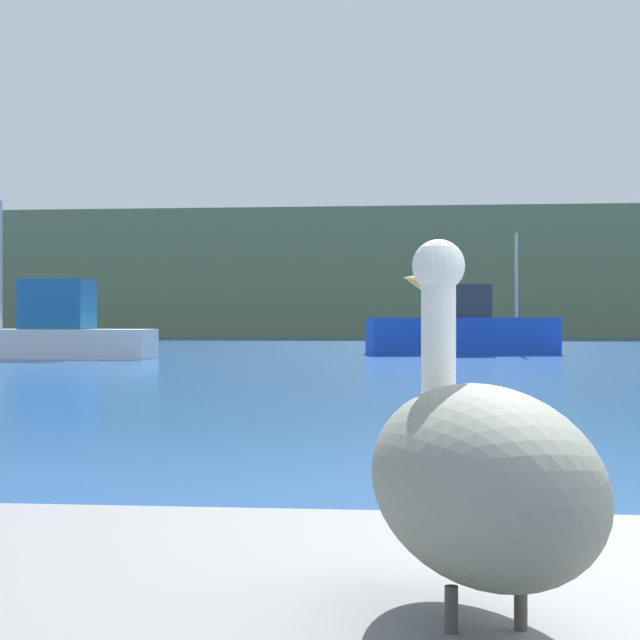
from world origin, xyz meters
The scene contains 4 objects.
hillside_backdrop centered at (0.00, 80.46, 4.49)m, with size 140.00×16.96×8.98m, color #6B7A51.
pelican centered at (-1.23, -0.64, 0.94)m, with size 0.70×1.36×0.90m.
fishing_boat_blue centered at (-0.55, 37.67, 0.91)m, with size 7.12×3.56×4.46m.
fishing_boat_white centered at (-13.78, 31.84, 0.91)m, with size 6.45×2.08×5.19m.
Camera 1 is at (-1.31, -3.17, 1.30)m, focal length 62.19 mm.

